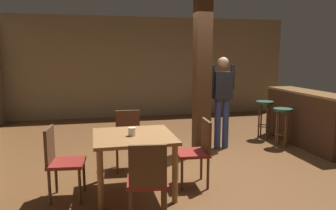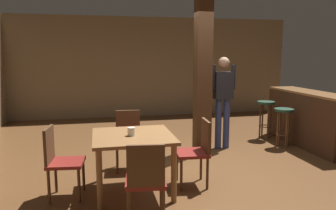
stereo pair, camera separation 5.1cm
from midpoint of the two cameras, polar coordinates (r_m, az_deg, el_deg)
The scene contains 13 objects.
ground_plane at distance 5.36m, azimuth 6.48°, elevation -10.50°, with size 10.80×10.80×0.00m, color brown.
wall_back at distance 9.44m, azimuth -2.28°, elevation 6.60°, with size 8.00×0.10×2.80m, color #756047.
pillar at distance 5.99m, azimuth 6.32°, elevation 5.24°, with size 0.28×0.28×2.80m, color #422816.
dining_table at distance 4.24m, azimuth -5.77°, elevation -6.70°, with size 1.01×1.01×0.76m.
chair_north at distance 5.14m, azimuth -6.66°, elevation -5.46°, with size 0.45×0.45×0.89m.
chair_south at distance 3.45m, azimuth -3.46°, elevation -12.72°, with size 0.47×0.47×0.89m.
chair_east at distance 4.48m, azimuth 5.46°, elevation -7.60°, with size 0.45×0.45×0.89m.
chair_west at distance 4.27m, azimuth -18.04°, elevation -8.86°, with size 0.47×0.47×0.89m.
napkin_cup at distance 4.15m, azimuth -6.06°, elevation -4.61°, with size 0.10×0.10×0.11m, color silver.
standing_person at distance 6.18m, azimuth 9.79°, elevation 1.58°, with size 0.47×0.21×1.72m.
bar_counter at distance 6.89m, azimuth 22.97°, elevation -2.16°, with size 0.56×2.12×1.06m.
bar_stool_near at distance 6.63m, azimuth 19.70°, elevation -2.16°, with size 0.36×0.36×0.75m.
bar_stool_mid at distance 7.16m, azimuth 16.84°, elevation -0.95°, with size 0.36×0.36×0.80m.
Camera 2 is at (-1.64, -4.79, 1.77)m, focal length 35.00 mm.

